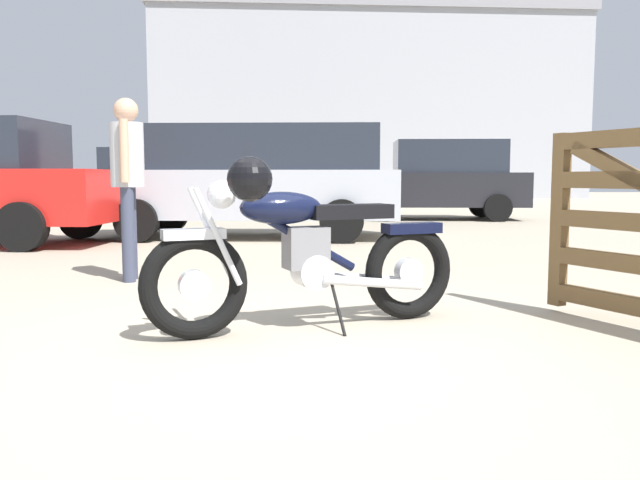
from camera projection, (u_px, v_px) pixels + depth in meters
ground_plane at (295, 344)px, 3.66m from camera, size 80.00×80.00×0.00m
vintage_motorcycle at (302, 251)px, 3.96m from camera, size 1.94×1.06×1.07m
bystander at (127, 170)px, 5.84m from camera, size 0.30×0.45×1.66m
red_hatchback_near at (180, 178)px, 17.19m from camera, size 4.90×2.47×1.74m
white_estate_far at (441, 179)px, 14.66m from camera, size 3.93×1.88×1.78m
pale_sedan_back at (254, 178)px, 10.16m from camera, size 4.73×2.03×1.74m
silver_sedan_mid at (269, 179)px, 20.24m from camera, size 3.92×1.87×1.78m
industrial_building at (360, 110)px, 34.24m from camera, size 21.33×13.31×16.56m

